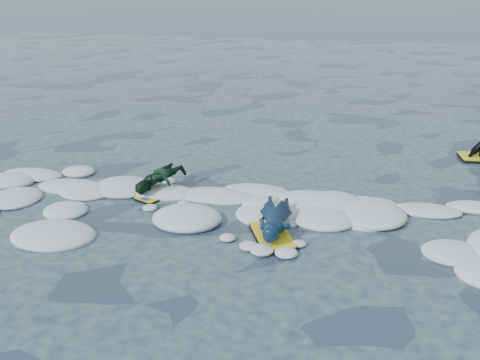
# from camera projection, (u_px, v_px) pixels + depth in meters

# --- Properties ---
(ground) EXTENTS (120.00, 120.00, 0.00)m
(ground) POSITION_uv_depth(u_px,v_px,m) (189.00, 233.00, 9.00)
(ground) COLOR #1B2F40
(ground) RESTS_ON ground
(foam_band) EXTENTS (12.00, 3.10, 0.30)m
(foam_band) POSITION_uv_depth(u_px,v_px,m) (206.00, 206.00, 9.95)
(foam_band) COLOR silver
(foam_band) RESTS_ON ground
(prone_woman_unit) EXTENTS (0.84, 1.51, 0.36)m
(prone_woman_unit) POSITION_uv_depth(u_px,v_px,m) (275.00, 221.00, 8.97)
(prone_woman_unit) COLOR black
(prone_woman_unit) RESTS_ON ground
(prone_child_unit) EXTENTS (0.90, 1.22, 0.42)m
(prone_child_unit) POSITION_uv_depth(u_px,v_px,m) (160.00, 181.00, 10.41)
(prone_child_unit) COLOR black
(prone_child_unit) RESTS_ON ground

